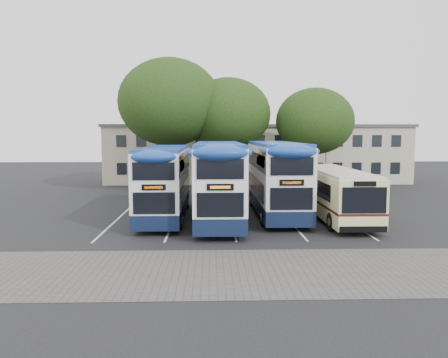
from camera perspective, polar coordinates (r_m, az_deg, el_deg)
ground at (r=22.46m, az=11.25°, el=-7.71°), size 120.00×120.00×0.00m
paving_strip at (r=17.35m, az=8.44°, el=-11.76°), size 40.00×6.00×0.01m
bay_lines at (r=26.81m, az=0.95°, el=-5.34°), size 14.12×11.00×0.01m
depot_building at (r=48.55m, az=4.18°, el=3.47°), size 32.40×8.40×6.20m
lamp_post at (r=42.66m, az=13.26°, el=5.58°), size 0.25×1.05×9.06m
tree_left at (r=38.75m, az=-7.08°, el=9.91°), size 8.95×8.95×11.77m
tree_mid at (r=39.13m, az=0.55°, el=8.45°), size 7.56×7.56×10.18m
tree_right at (r=39.39m, az=11.76°, el=7.38°), size 6.84×6.84×9.24m
bus_dd_left at (r=27.49m, az=-7.72°, el=0.03°), size 2.58×10.65×4.44m
bus_dd_mid at (r=26.35m, az=-0.75°, el=0.16°), size 2.74×11.31×4.72m
bus_dd_right at (r=28.53m, az=6.76°, el=0.54°), size 2.73×11.26×4.69m
bus_single at (r=27.86m, az=14.28°, el=-1.50°), size 2.61×10.25×3.06m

